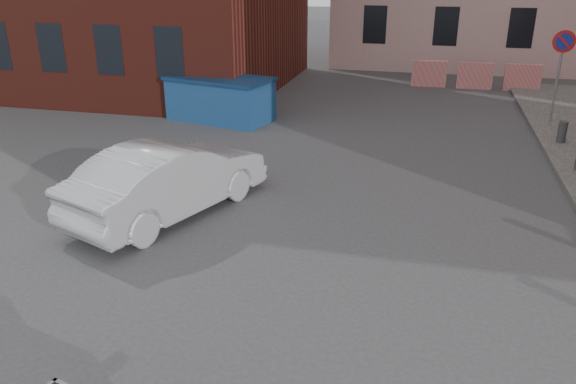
# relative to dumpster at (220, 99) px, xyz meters

# --- Properties ---
(ground) EXTENTS (120.00, 120.00, 0.00)m
(ground) POSITION_rel_dumpster_xyz_m (3.52, -8.19, -0.66)
(ground) COLOR #38383A
(ground) RESTS_ON ground
(no_parking_sign) EXTENTS (0.60, 0.09, 2.65)m
(no_parking_sign) POSITION_rel_dumpster_xyz_m (9.52, 1.29, 1.35)
(no_parking_sign) COLOR gray
(no_parking_sign) RESTS_ON sidewalk
(barriers) EXTENTS (4.70, 0.18, 1.00)m
(barriers) POSITION_rel_dumpster_xyz_m (7.72, 6.81, -0.16)
(barriers) COLOR red
(barriers) RESTS_ON ground
(dumpster) EXTENTS (3.42, 2.30, 1.31)m
(dumpster) POSITION_rel_dumpster_xyz_m (0.00, 0.00, 0.00)
(dumpster) COLOR navy
(dumpster) RESTS_ON ground
(silver_car) EXTENTS (2.81, 4.42, 1.37)m
(silver_car) POSITION_rel_dumpster_xyz_m (1.54, -6.79, 0.03)
(silver_car) COLOR #B2B4BA
(silver_car) RESTS_ON ground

